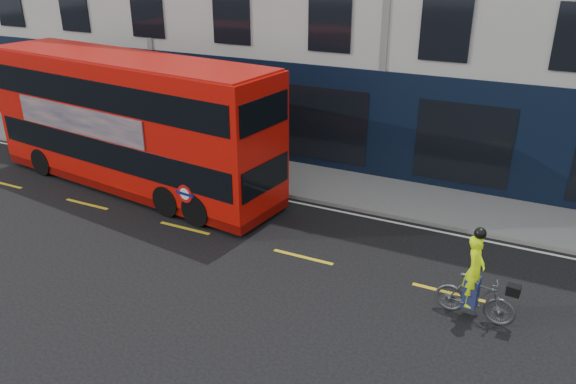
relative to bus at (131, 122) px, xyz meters
The scene contains 7 objects.
ground 8.61m from the bus, 25.21° to the right, with size 120.00×120.00×0.00m, color black.
pavement 8.38m from the bus, 21.68° to the left, with size 60.00×3.00×0.12m, color gray.
kerb 7.97m from the bus, 11.16° to the left, with size 60.00×0.12×0.13m, color slate.
road_edge_line 7.94m from the bus, ahead, with size 58.00×0.10×0.01m, color silver.
lane_dashes 8.11m from the bus, 15.13° to the right, with size 58.00×0.12×0.01m, color gold, non-canonical shape.
bus is the anchor object (origin of this frame).
cyclist 12.59m from the bus, 13.03° to the right, with size 1.86×0.67×2.32m.
Camera 1 is at (5.57, -10.91, 7.95)m, focal length 35.00 mm.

